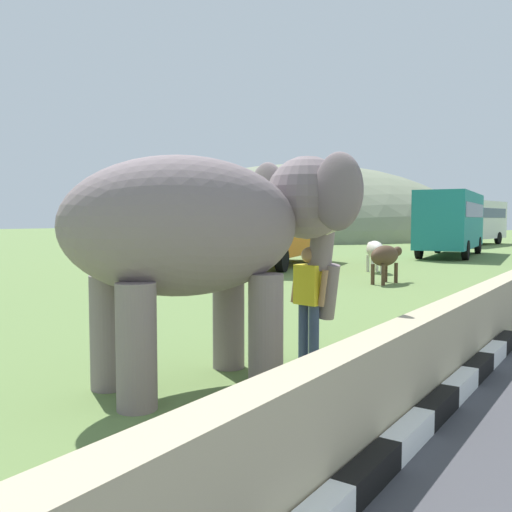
{
  "coord_description": "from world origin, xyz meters",
  "views": [
    {
      "loc": [
        -1.94,
        1.7,
        2.06
      ],
      "look_at": [
        3.71,
        5.57,
        1.6
      ],
      "focal_mm": 38.65,
      "sensor_mm": 36.0,
      "label": 1
    }
  ],
  "objects_px": {
    "elephant": "(213,230)",
    "cow_mid": "(375,250)",
    "bus_orange": "(275,219)",
    "bus_white": "(470,219)",
    "person_handler": "(309,297)",
    "bus_teal": "(451,219)",
    "cow_near": "(385,256)"
  },
  "relations": [
    {
      "from": "bus_orange",
      "to": "bus_teal",
      "type": "bearing_deg",
      "value": -22.63
    },
    {
      "from": "bus_orange",
      "to": "cow_near",
      "type": "distance_m",
      "value": 7.57
    },
    {
      "from": "elephant",
      "to": "bus_teal",
      "type": "xyz_separation_m",
      "value": [
        26.07,
        4.07,
        0.16
      ]
    },
    {
      "from": "person_handler",
      "to": "bus_orange",
      "type": "xyz_separation_m",
      "value": [
        13.44,
        9.14,
        1.15
      ]
    },
    {
      "from": "cow_mid",
      "to": "bus_orange",
      "type": "bearing_deg",
      "value": 84.73
    },
    {
      "from": "cow_mid",
      "to": "bus_white",
      "type": "bearing_deg",
      "value": 5.64
    },
    {
      "from": "person_handler",
      "to": "bus_white",
      "type": "height_order",
      "value": "bus_white"
    },
    {
      "from": "bus_teal",
      "to": "bus_white",
      "type": "relative_size",
      "value": 0.9
    },
    {
      "from": "bus_white",
      "to": "person_handler",
      "type": "bearing_deg",
      "value": -169.95
    },
    {
      "from": "elephant",
      "to": "cow_mid",
      "type": "relative_size",
      "value": 2.25
    },
    {
      "from": "bus_white",
      "to": "bus_orange",
      "type": "bearing_deg",
      "value": 174.81
    },
    {
      "from": "bus_white",
      "to": "cow_near",
      "type": "relative_size",
      "value": 5.31
    },
    {
      "from": "bus_white",
      "to": "cow_near",
      "type": "distance_m",
      "value": 29.21
    },
    {
      "from": "bus_orange",
      "to": "bus_white",
      "type": "bearing_deg",
      "value": -5.19
    },
    {
      "from": "bus_orange",
      "to": "bus_white",
      "type": "height_order",
      "value": "same"
    },
    {
      "from": "bus_orange",
      "to": "cow_near",
      "type": "xyz_separation_m",
      "value": [
        -3.67,
        -6.51,
        -1.21
      ]
    },
    {
      "from": "elephant",
      "to": "person_handler",
      "type": "bearing_deg",
      "value": -16.66
    },
    {
      "from": "bus_white",
      "to": "cow_mid",
      "type": "height_order",
      "value": "bus_white"
    },
    {
      "from": "person_handler",
      "to": "cow_near",
      "type": "relative_size",
      "value": 0.87
    },
    {
      "from": "elephant",
      "to": "cow_near",
      "type": "distance_m",
      "value": 11.62
    },
    {
      "from": "bus_teal",
      "to": "elephant",
      "type": "bearing_deg",
      "value": -171.13
    },
    {
      "from": "person_handler",
      "to": "bus_orange",
      "type": "height_order",
      "value": "bus_orange"
    },
    {
      "from": "bus_teal",
      "to": "cow_near",
      "type": "height_order",
      "value": "bus_teal"
    },
    {
      "from": "elephant",
      "to": "cow_near",
      "type": "bearing_deg",
      "value": 10.72
    },
    {
      "from": "cow_near",
      "to": "cow_mid",
      "type": "relative_size",
      "value": 1.06
    },
    {
      "from": "elephant",
      "to": "bus_orange",
      "type": "height_order",
      "value": "bus_orange"
    },
    {
      "from": "person_handler",
      "to": "bus_white",
      "type": "relative_size",
      "value": 0.16
    },
    {
      "from": "bus_white",
      "to": "elephant",
      "type": "bearing_deg",
      "value": -171.0
    },
    {
      "from": "person_handler",
      "to": "bus_orange",
      "type": "distance_m",
      "value": 16.3
    },
    {
      "from": "bus_orange",
      "to": "bus_white",
      "type": "xyz_separation_m",
      "value": [
        25.21,
        -2.29,
        0.0
      ]
    },
    {
      "from": "bus_white",
      "to": "bus_teal",
      "type": "bearing_deg",
      "value": -170.76
    },
    {
      "from": "bus_teal",
      "to": "bus_orange",
      "type": "bearing_deg",
      "value": 157.37
    }
  ]
}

